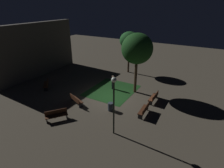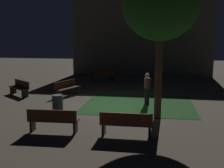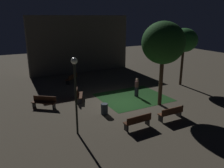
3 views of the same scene
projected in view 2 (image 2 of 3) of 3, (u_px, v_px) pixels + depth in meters
The scene contains 11 objects.
ground_plane at pixel (109, 107), 13.75m from camera, with size 60.00×60.00×0.00m, color #4C4438.
grass_lawn at pixel (139, 104), 14.26m from camera, with size 5.51×4.79×0.01m, color #194219.
bench_front_left at pixel (53, 120), 9.93m from camera, with size 1.82×0.55×0.88m.
bench_by_lamp at pixel (126, 123), 9.51m from camera, with size 1.80×0.48×0.88m.
bench_corner at pixel (20, 87), 16.47m from camera, with size 1.72×1.48×0.88m.
bench_front_right at pixel (104, 76), 21.28m from camera, with size 1.62×1.60×0.88m.
bench_near_trees at pixel (67, 88), 16.31m from camera, with size 1.13×1.85×0.88m.
tree_lawn_side at pixel (161, 3), 11.04m from camera, with size 3.15×3.15×6.32m.
trash_bin at pixel (58, 103), 12.88m from camera, with size 0.49×0.49×0.76m, color #2D3842.
pedestrian at pixel (147, 88), 14.12m from camera, with size 0.32×0.32×1.61m.
building_wall_backdrop at pixel (141, 38), 24.42m from camera, with size 12.30×0.80×6.74m, color #4C4742.
Camera 2 is at (2.31, -13.18, 3.38)m, focal length 44.56 mm.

